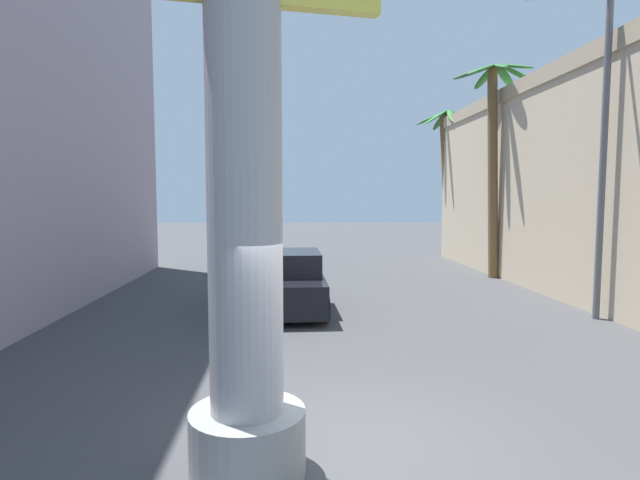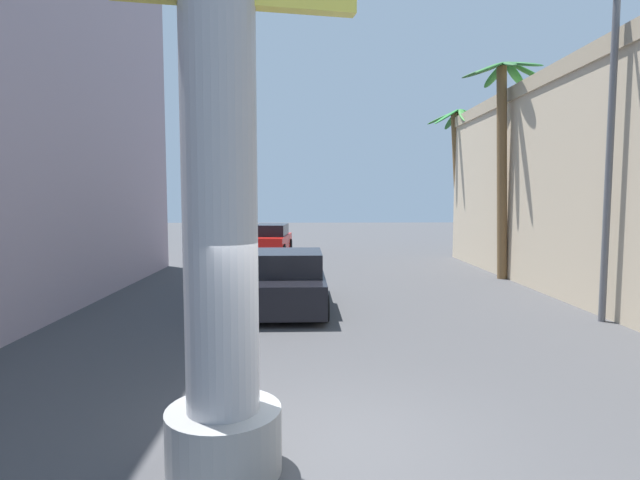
% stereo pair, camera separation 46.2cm
% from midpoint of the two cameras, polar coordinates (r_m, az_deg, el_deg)
% --- Properties ---
extents(ground_plane, '(90.68, 90.68, 0.00)m').
position_cam_midpoint_polar(ground_plane, '(15.97, -1.68, -5.91)').
color(ground_plane, '#424244').
extents(neon_sign_pole, '(2.80, 1.25, 9.98)m').
position_cam_midpoint_polar(neon_sign_pole, '(5.46, -11.31, 20.34)').
color(neon_sign_pole, '#9E9EA3').
rests_on(neon_sign_pole, ground).
extents(street_lamp, '(2.31, 0.28, 7.90)m').
position_cam_midpoint_polar(street_lamp, '(13.71, 27.79, 11.52)').
color(street_lamp, '#59595E').
rests_on(street_lamp, ground).
extents(car_lead, '(2.09, 4.94, 1.56)m').
position_cam_midpoint_polar(car_lead, '(13.66, -4.85, -4.75)').
color(car_lead, black).
rests_on(car_lead, ground).
extents(car_far, '(2.16, 4.68, 1.56)m').
position_cam_midpoint_polar(car_far, '(27.19, -7.30, 0.04)').
color(car_far, black).
rests_on(car_far, ground).
extents(palm_tree_far_right, '(3.18, 3.18, 7.38)m').
position_cam_midpoint_polar(palm_tree_far_right, '(26.12, 13.83, 8.25)').
color(palm_tree_far_right, brown).
rests_on(palm_tree_far_right, ground).
extents(palm_tree_mid_right, '(2.97, 3.02, 7.87)m').
position_cam_midpoint_polar(palm_tree_mid_right, '(19.60, 18.63, 10.59)').
color(palm_tree_mid_right, brown).
rests_on(palm_tree_mid_right, ground).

